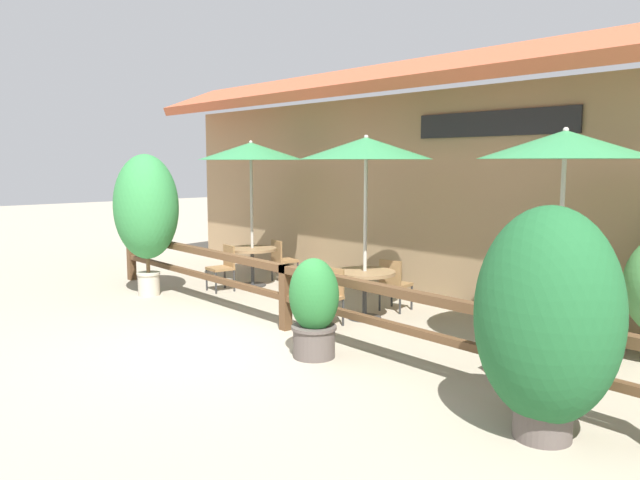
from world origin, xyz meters
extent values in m
plane|color=#9E937F|center=(0.00, 0.00, 0.00)|extent=(60.00, 60.00, 0.00)
cube|color=#997A56|center=(0.00, 4.20, 1.80)|extent=(14.00, 0.40, 3.60)
cube|color=#B25133|center=(0.00, 3.65, 3.88)|extent=(14.28, 1.48, 0.70)
cube|color=black|center=(1.44, 3.97, 3.00)|extent=(2.79, 0.04, 0.39)
cube|color=brown|center=(0.00, 1.05, 0.89)|extent=(10.40, 0.14, 0.11)
cube|color=brown|center=(0.00, 1.05, 0.47)|extent=(10.40, 0.10, 0.09)
cube|color=brown|center=(-5.13, 1.05, 0.47)|extent=(0.14, 0.14, 0.95)
cube|color=brown|center=(0.00, 1.05, 0.47)|extent=(0.14, 0.14, 0.95)
cylinder|color=#B7B2A8|center=(-2.97, 2.56, 1.25)|extent=(0.06, 0.06, 2.51)
cone|color=#33844C|center=(-2.97, 2.56, 2.62)|extent=(2.01, 2.01, 0.33)
sphere|color=#B2ADA3|center=(-2.97, 2.56, 2.79)|extent=(0.07, 0.07, 0.07)
cylinder|color=olive|center=(-2.97, 2.56, 0.72)|extent=(0.94, 0.94, 0.05)
cylinder|color=#333333|center=(-2.97, 2.56, 0.35)|extent=(0.07, 0.07, 0.70)
cylinder|color=#333333|center=(-2.97, 2.56, 0.01)|extent=(0.52, 0.52, 0.03)
cube|color=olive|center=(-2.96, 1.81, 0.43)|extent=(0.45, 0.45, 0.05)
cube|color=olive|center=(-2.94, 2.00, 0.65)|extent=(0.40, 0.07, 0.40)
cylinder|color=#2D2D2D|center=(-3.16, 1.64, 0.20)|extent=(0.04, 0.04, 0.40)
cylinder|color=#2D2D2D|center=(-2.78, 1.61, 0.20)|extent=(0.04, 0.04, 0.40)
cylinder|color=#2D2D2D|center=(-3.13, 2.02, 0.20)|extent=(0.04, 0.04, 0.40)
cylinder|color=#2D2D2D|center=(-2.75, 1.99, 0.20)|extent=(0.04, 0.04, 0.40)
cube|color=olive|center=(-2.89, 3.30, 0.43)|extent=(0.48, 0.48, 0.05)
cube|color=olive|center=(-2.92, 3.11, 0.65)|extent=(0.40, 0.09, 0.40)
cylinder|color=#2D2D2D|center=(-2.67, 3.46, 0.20)|extent=(0.04, 0.04, 0.40)
cylinder|color=#2D2D2D|center=(-3.05, 3.52, 0.20)|extent=(0.04, 0.04, 0.40)
cylinder|color=#2D2D2D|center=(-2.73, 3.09, 0.20)|extent=(0.04, 0.04, 0.40)
cylinder|color=#2D2D2D|center=(-3.10, 3.14, 0.20)|extent=(0.04, 0.04, 0.40)
cylinder|color=#B7B2A8|center=(0.30, 2.37, 1.25)|extent=(0.06, 0.06, 2.51)
cone|color=#33844C|center=(0.30, 2.37, 2.62)|extent=(2.01, 2.01, 0.33)
sphere|color=#B2ADA3|center=(0.30, 2.37, 2.79)|extent=(0.07, 0.07, 0.07)
cylinder|color=olive|center=(0.30, 2.37, 0.72)|extent=(0.94, 0.94, 0.05)
cylinder|color=#333333|center=(0.30, 2.37, 0.35)|extent=(0.07, 0.07, 0.70)
cylinder|color=#333333|center=(0.30, 2.37, 0.01)|extent=(0.52, 0.52, 0.03)
cube|color=olive|center=(0.25, 1.60, 0.43)|extent=(0.50, 0.50, 0.05)
cube|color=olive|center=(0.20, 1.78, 0.65)|extent=(0.40, 0.13, 0.40)
cylinder|color=#2D2D2D|center=(0.11, 1.37, 0.20)|extent=(0.04, 0.04, 0.40)
cylinder|color=#2D2D2D|center=(0.48, 1.46, 0.20)|extent=(0.04, 0.04, 0.40)
cylinder|color=#2D2D2D|center=(0.02, 1.74, 0.20)|extent=(0.04, 0.04, 0.40)
cylinder|color=#2D2D2D|center=(0.39, 1.83, 0.20)|extent=(0.04, 0.04, 0.40)
cube|color=olive|center=(0.25, 3.15, 0.43)|extent=(0.49, 0.49, 0.05)
cube|color=olive|center=(0.29, 2.96, 0.65)|extent=(0.40, 0.11, 0.40)
cylinder|color=#2D2D2D|center=(0.40, 3.37, 0.20)|extent=(0.04, 0.04, 0.40)
cylinder|color=#2D2D2D|center=(0.03, 3.29, 0.20)|extent=(0.04, 0.04, 0.40)
cylinder|color=#2D2D2D|center=(0.47, 3.00, 0.20)|extent=(0.04, 0.04, 0.40)
cylinder|color=#2D2D2D|center=(0.10, 2.92, 0.20)|extent=(0.04, 0.04, 0.40)
cylinder|color=#B7B2A8|center=(3.32, 2.61, 1.25)|extent=(0.06, 0.06, 2.51)
cone|color=#33844C|center=(3.32, 2.61, 2.62)|extent=(2.01, 2.01, 0.33)
sphere|color=#B2ADA3|center=(3.32, 2.61, 2.79)|extent=(0.07, 0.07, 0.07)
cylinder|color=olive|center=(3.32, 2.61, 0.72)|extent=(0.94, 0.94, 0.05)
cylinder|color=#333333|center=(3.32, 2.61, 0.35)|extent=(0.07, 0.07, 0.70)
cylinder|color=#333333|center=(3.32, 2.61, 0.01)|extent=(0.52, 0.52, 0.03)
cube|color=olive|center=(3.27, 1.79, 0.43)|extent=(0.48, 0.48, 0.05)
cube|color=olive|center=(3.24, 1.98, 0.65)|extent=(0.40, 0.09, 0.40)
cylinder|color=#2D2D2D|center=(3.11, 1.57, 0.20)|extent=(0.04, 0.04, 0.40)
cylinder|color=#2D2D2D|center=(3.48, 1.63, 0.20)|extent=(0.04, 0.04, 0.40)
cylinder|color=#2D2D2D|center=(3.05, 1.95, 0.20)|extent=(0.04, 0.04, 0.40)
cylinder|color=#2D2D2D|center=(3.43, 2.01, 0.20)|extent=(0.04, 0.04, 0.40)
cube|color=olive|center=(3.35, 3.43, 0.43)|extent=(0.50, 0.50, 0.05)
cube|color=olive|center=(3.39, 3.24, 0.65)|extent=(0.40, 0.12, 0.40)
cylinder|color=#2D2D2D|center=(3.50, 3.65, 0.20)|extent=(0.04, 0.04, 0.40)
cylinder|color=#2D2D2D|center=(3.13, 3.57, 0.20)|extent=(0.04, 0.04, 0.40)
cylinder|color=#2D2D2D|center=(3.58, 3.28, 0.20)|extent=(0.04, 0.04, 0.40)
cylinder|color=#2D2D2D|center=(3.20, 3.20, 0.20)|extent=(0.04, 0.04, 0.40)
cylinder|color=#B7AD99|center=(-3.51, 0.64, 0.21)|extent=(0.39, 0.39, 0.42)
cylinder|color=#B7AD99|center=(-3.51, 0.64, 0.40)|extent=(0.42, 0.42, 0.04)
cylinder|color=brown|center=(-3.51, 0.64, 0.70)|extent=(0.07, 0.07, 0.57)
ellipsoid|color=#338442|center=(-3.51, 0.64, 1.61)|extent=(1.25, 1.12, 1.88)
cylinder|color=#564C47|center=(1.23, 0.53, 0.20)|extent=(0.52, 0.52, 0.40)
cylinder|color=#564C47|center=(1.23, 0.53, 0.38)|extent=(0.57, 0.57, 0.04)
ellipsoid|color=#287033|center=(1.23, 0.53, 0.79)|extent=(0.66, 0.59, 0.92)
cylinder|color=#564C47|center=(4.30, 0.55, 0.15)|extent=(0.51, 0.51, 0.29)
cylinder|color=#564C47|center=(4.30, 0.55, 0.27)|extent=(0.55, 0.55, 0.04)
ellipsoid|color=#1E5B2D|center=(4.30, 0.55, 1.10)|extent=(1.28, 1.15, 1.91)
camera|label=1|loc=(6.94, -4.38, 2.43)|focal=35.00mm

